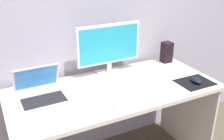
{
  "coord_description": "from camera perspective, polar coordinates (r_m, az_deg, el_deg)",
  "views": [
    {
      "loc": [
        -0.75,
        -1.46,
        1.58
      ],
      "look_at": [
        -0.03,
        -0.02,
        0.88
      ],
      "focal_mm": 42.9,
      "sensor_mm": 36.0,
      "label": 1
    }
  ],
  "objects": [
    {
      "name": "mouse",
      "position": [
        2.0,
        17.51,
        -2.11
      ],
      "size": [
        0.07,
        0.11,
        0.04
      ],
      "primitive_type": "ellipsoid",
      "rotation": [
        0.0,
        0.0,
        -0.1
      ],
      "color": "black",
      "rests_on": "mousepad"
    },
    {
      "name": "speaker_right",
      "position": [
        2.31,
        11.57,
        3.76
      ],
      "size": [
        0.08,
        0.08,
        0.17
      ],
      "color": "black",
      "rests_on": "desk"
    },
    {
      "name": "desk",
      "position": [
        1.92,
        0.52,
        -7.79
      ],
      "size": [
        1.45,
        0.66,
        0.73
      ],
      "color": "beige",
      "rests_on": "ground_plane"
    },
    {
      "name": "monitor",
      "position": [
        2.0,
        -0.63,
        4.9
      ],
      "size": [
        0.51,
        0.14,
        0.39
      ],
      "color": "silver",
      "rests_on": "desk"
    },
    {
      "name": "keyboard_external",
      "position": [
        1.73,
        5.38,
        -5.8
      ],
      "size": [
        0.38,
        0.13,
        0.01
      ],
      "primitive_type": "cube",
      "rotation": [
        0.0,
        0.0,
        0.05
      ],
      "color": "white",
      "rests_on": "desk"
    },
    {
      "name": "laptop",
      "position": [
        1.76,
        -14.86,
        -4.68
      ],
      "size": [
        0.31,
        0.3,
        0.2
      ],
      "color": "white",
      "rests_on": "desk"
    },
    {
      "name": "mousepad",
      "position": [
        2.02,
        17.2,
        -2.52
      ],
      "size": [
        0.25,
        0.2,
        0.0
      ],
      "primitive_type": "cube",
      "color": "black",
      "rests_on": "desk"
    },
    {
      "name": "wall_back",
      "position": [
        2.03,
        -4.67,
        14.09
      ],
      "size": [
        6.0,
        0.04,
        2.5
      ],
      "primitive_type": "cube",
      "color": "#A19FAC",
      "rests_on": "ground_plane"
    }
  ]
}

